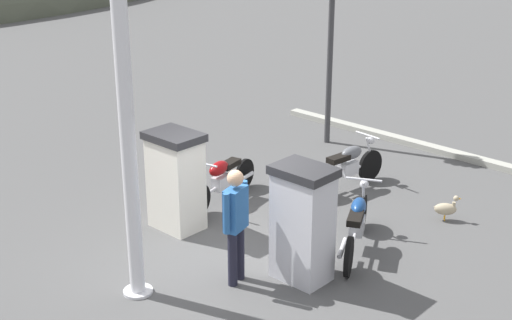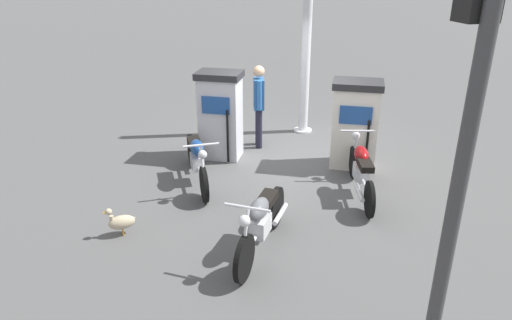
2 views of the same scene
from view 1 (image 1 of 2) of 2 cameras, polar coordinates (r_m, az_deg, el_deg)
ground_plane at (r=10.71m, az=-1.98°, el=-7.43°), size 120.00×120.00×0.00m
fuel_pump_near at (r=9.68m, az=3.78°, el=-5.08°), size 0.67×0.84×1.66m
fuel_pump_far at (r=11.21m, az=-6.47°, el=-1.62°), size 0.71×0.90×1.60m
motorcycle_near_pump at (r=10.68m, az=8.12°, el=-5.04°), size 1.92×1.00×0.93m
motorcycle_far_pump at (r=12.18m, az=-2.77°, el=-1.47°), size 1.94×0.56×0.92m
motorcycle_extra at (r=12.83m, az=7.39°, el=-0.45°), size 1.90×0.63×0.94m
attendant_person at (r=9.51m, az=-1.64°, el=-4.80°), size 0.58×0.27×1.66m
wandering_duck at (r=12.01m, az=15.05°, el=-3.78°), size 0.35×0.42×0.45m
roadside_traffic_light at (r=14.66m, az=6.04°, el=11.18°), size 0.40×0.30×3.89m
canopy_support_pole at (r=8.88m, az=-10.33°, el=2.28°), size 0.40×0.40×4.73m
road_edge_kerb at (r=15.30m, az=13.37°, el=1.11°), size 0.65×7.24×0.12m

